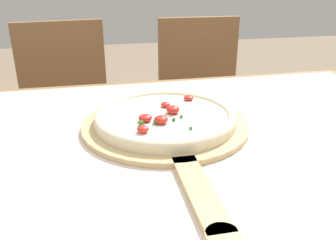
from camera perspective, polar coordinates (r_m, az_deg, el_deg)
dining_table at (r=0.80m, az=1.79°, el=-10.28°), size 1.42×0.99×0.72m
towel_cloth at (r=0.75m, az=1.88°, el=-4.23°), size 1.34×0.91×0.00m
pizza_peel at (r=0.81m, az=-0.10°, el=-1.38°), size 0.39×0.61×0.01m
pizza at (r=0.82m, az=-0.44°, el=0.47°), size 0.33×0.33×0.04m
chair_left at (r=1.63m, az=-15.79°, el=1.60°), size 0.44×0.44×0.87m
chair_right at (r=1.70m, az=5.43°, el=3.22°), size 0.41×0.41×0.87m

